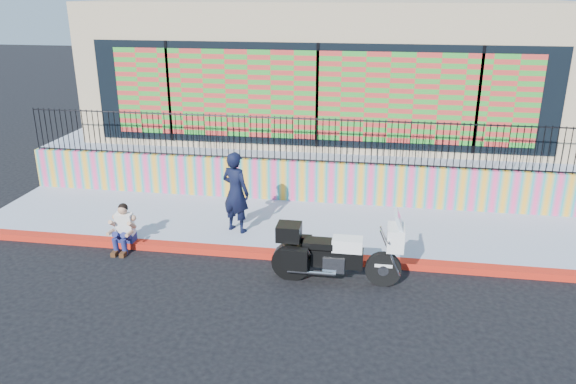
# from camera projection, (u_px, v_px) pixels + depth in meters

# --- Properties ---
(ground) EXTENTS (90.00, 90.00, 0.00)m
(ground) POSITION_uv_depth(u_px,v_px,m) (294.00, 259.00, 12.31)
(ground) COLOR black
(ground) RESTS_ON ground
(red_curb) EXTENTS (16.00, 0.30, 0.15)m
(red_curb) POSITION_uv_depth(u_px,v_px,m) (294.00, 256.00, 12.28)
(red_curb) COLOR #B90D13
(red_curb) RESTS_ON ground
(sidewalk) EXTENTS (16.00, 3.00, 0.15)m
(sidewalk) POSITION_uv_depth(u_px,v_px,m) (304.00, 226.00, 13.81)
(sidewalk) COLOR #99A2B8
(sidewalk) RESTS_ON ground
(mural_wall) EXTENTS (16.00, 0.20, 1.10)m
(mural_wall) POSITION_uv_depth(u_px,v_px,m) (312.00, 181.00, 15.08)
(mural_wall) COLOR #FF4386
(mural_wall) RESTS_ON sidewalk
(metal_fence) EXTENTS (15.80, 0.04, 1.20)m
(metal_fence) POSITION_uv_depth(u_px,v_px,m) (313.00, 140.00, 14.69)
(metal_fence) COLOR black
(metal_fence) RESTS_ON mural_wall
(elevated_platform) EXTENTS (16.00, 10.00, 1.25)m
(elevated_platform) POSITION_uv_depth(u_px,v_px,m) (330.00, 138.00, 19.84)
(elevated_platform) COLOR #99A2B8
(elevated_platform) RESTS_ON ground
(storefront_building) EXTENTS (14.00, 8.06, 4.00)m
(storefront_building) POSITION_uv_depth(u_px,v_px,m) (331.00, 63.00, 18.75)
(storefront_building) COLOR tan
(storefront_building) RESTS_ON elevated_platform
(police_motorcycle) EXTENTS (2.55, 0.84, 1.59)m
(police_motorcycle) POSITION_uv_depth(u_px,v_px,m) (335.00, 252.00, 11.14)
(police_motorcycle) COLOR black
(police_motorcycle) RESTS_ON ground
(police_officer) EXTENTS (0.83, 0.70, 1.94)m
(police_officer) POSITION_uv_depth(u_px,v_px,m) (236.00, 192.00, 13.06)
(police_officer) COLOR black
(police_officer) RESTS_ON sidewalk
(seated_man) EXTENTS (0.54, 0.71, 1.06)m
(seated_man) POSITION_uv_depth(u_px,v_px,m) (123.00, 232.00, 12.55)
(seated_man) COLOR navy
(seated_man) RESTS_ON ground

